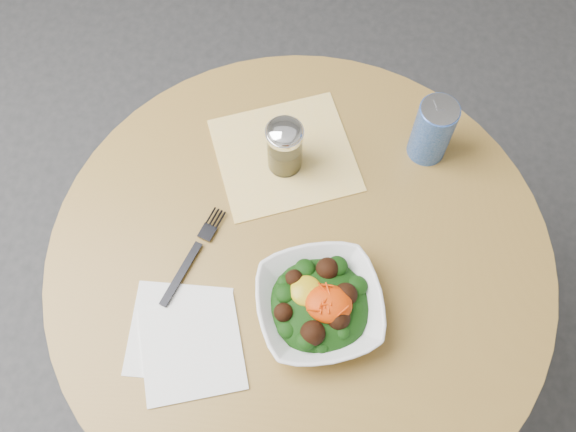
{
  "coord_description": "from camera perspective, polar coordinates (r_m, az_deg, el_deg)",
  "views": [
    {
      "loc": [
        0.03,
        -0.42,
        1.8
      ],
      "look_at": [
        -0.03,
        0.05,
        0.81
      ],
      "focal_mm": 40.0,
      "sensor_mm": 36.0,
      "label": 1
    }
  ],
  "objects": [
    {
      "name": "ground",
      "position": [
        1.85,
        0.68,
        -12.31
      ],
      "size": [
        6.0,
        6.0,
        0.0
      ],
      "primitive_type": "plane",
      "color": "#313134",
      "rests_on": "ground"
    },
    {
      "name": "table",
      "position": [
        1.32,
        0.94,
        -6.92
      ],
      "size": [
        0.9,
        0.9,
        0.75
      ],
      "color": "black",
      "rests_on": "ground"
    },
    {
      "name": "cloth_napkin",
      "position": [
        1.23,
        -0.29,
        5.44
      ],
      "size": [
        0.32,
        0.31,
        0.0
      ],
      "primitive_type": "cube",
      "rotation": [
        0.0,
        0.0,
        0.39
      ],
      "color": "#F2A80C",
      "rests_on": "table"
    },
    {
      "name": "paper_napkins",
      "position": [
        1.1,
        -9.11,
        -10.82
      ],
      "size": [
        0.21,
        0.22,
        0.0
      ],
      "color": "white",
      "rests_on": "table"
    },
    {
      "name": "salad_bowl",
      "position": [
        1.08,
        2.82,
        -7.89
      ],
      "size": [
        0.26,
        0.26,
        0.08
      ],
      "color": "white",
      "rests_on": "table"
    },
    {
      "name": "fork",
      "position": [
        1.14,
        -8.32,
        -3.25
      ],
      "size": [
        0.09,
        0.2,
        0.0
      ],
      "color": "black",
      "rests_on": "table"
    },
    {
      "name": "spice_shaker",
      "position": [
        1.16,
        -0.3,
        6.17
      ],
      "size": [
        0.07,
        0.07,
        0.12
      ],
      "color": "silver",
      "rests_on": "table"
    },
    {
      "name": "beverage_can",
      "position": [
        1.2,
        12.73,
        7.43
      ],
      "size": [
        0.07,
        0.07,
        0.14
      ],
      "color": "navy",
      "rests_on": "table"
    }
  ]
}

